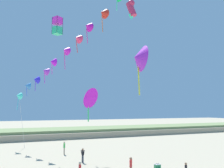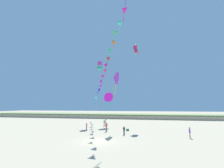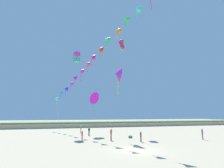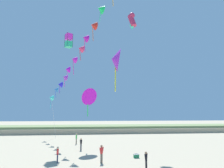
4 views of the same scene
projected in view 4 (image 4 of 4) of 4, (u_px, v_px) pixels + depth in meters
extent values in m
cube|color=tan|center=(96.00, 130.00, 52.50)|extent=(120.00, 11.95, 1.18)
cube|color=#7A8E56|center=(96.00, 127.00, 52.62)|extent=(120.00, 10.16, 0.68)
cylinder|color=black|center=(147.00, 165.00, 17.54)|extent=(0.11, 0.11, 0.75)
cylinder|color=black|center=(146.00, 165.00, 17.44)|extent=(0.11, 0.11, 0.75)
cylinder|color=black|center=(146.00, 157.00, 17.59)|extent=(0.20, 0.20, 0.53)
cylinder|color=black|center=(147.00, 156.00, 17.72)|extent=(0.18, 0.18, 0.50)
cylinder|color=black|center=(145.00, 157.00, 17.46)|extent=(0.18, 0.18, 0.50)
sphere|color=#9E7051|center=(146.00, 153.00, 17.64)|extent=(0.20, 0.20, 0.20)
cylinder|color=#726656|center=(102.00, 158.00, 19.65)|extent=(0.13, 0.13, 0.87)
cylinder|color=#726656|center=(101.00, 159.00, 19.53)|extent=(0.13, 0.13, 0.87)
cylinder|color=red|center=(102.00, 151.00, 19.70)|extent=(0.23, 0.23, 0.62)
cylinder|color=red|center=(103.00, 150.00, 19.86)|extent=(0.21, 0.21, 0.59)
cylinder|color=red|center=(100.00, 150.00, 19.55)|extent=(0.21, 0.21, 0.59)
sphere|color=#9E7051|center=(102.00, 146.00, 19.76)|extent=(0.24, 0.24, 0.24)
cylinder|color=#474C56|center=(81.00, 147.00, 26.44)|extent=(0.11, 0.11, 0.78)
cylinder|color=#474C56|center=(81.00, 147.00, 26.34)|extent=(0.11, 0.11, 0.78)
cylinder|color=black|center=(81.00, 142.00, 26.49)|extent=(0.21, 0.21, 0.56)
cylinder|color=black|center=(80.00, 142.00, 26.63)|extent=(0.17, 0.20, 0.53)
cylinder|color=black|center=(82.00, 142.00, 26.36)|extent=(0.17, 0.20, 0.53)
sphere|color=#9E7051|center=(81.00, 139.00, 26.55)|extent=(0.21, 0.21, 0.21)
cylinder|color=#726656|center=(76.00, 142.00, 31.63)|extent=(0.12, 0.12, 0.84)
cylinder|color=#726656|center=(76.00, 141.00, 31.77)|extent=(0.12, 0.12, 0.84)
cylinder|color=green|center=(76.00, 137.00, 31.80)|extent=(0.22, 0.22, 0.60)
cylinder|color=green|center=(76.00, 137.00, 31.62)|extent=(0.13, 0.21, 0.57)
cylinder|color=green|center=(77.00, 136.00, 32.00)|extent=(0.13, 0.21, 0.57)
sphere|color=beige|center=(76.00, 134.00, 31.87)|extent=(0.23, 0.23, 0.23)
cylinder|color=#282D4C|center=(57.00, 159.00, 19.81)|extent=(0.11, 0.11, 0.78)
cylinder|color=#282D4C|center=(57.00, 159.00, 19.67)|extent=(0.11, 0.11, 0.78)
cylinder|color=red|center=(58.00, 152.00, 19.84)|extent=(0.21, 0.21, 0.55)
cylinder|color=red|center=(58.00, 151.00, 20.02)|extent=(0.08, 0.19, 0.52)
cylinder|color=red|center=(57.00, 152.00, 19.67)|extent=(0.08, 0.19, 0.52)
sphere|color=beige|center=(58.00, 148.00, 19.89)|extent=(0.21, 0.21, 0.21)
cone|color=#43ECD9|center=(51.00, 98.00, 40.08)|extent=(1.30, 1.38, 1.18)
cylinder|color=#39CFE5|center=(51.00, 104.00, 40.03)|extent=(0.25, 0.10, 2.00)
cone|color=#3883D3|center=(56.00, 90.00, 38.65)|extent=(1.10, 1.29, 1.17)
cylinder|color=blue|center=(55.00, 94.00, 38.65)|extent=(0.21, 0.21, 1.32)
cone|color=#2C27EA|center=(60.00, 85.00, 36.85)|extent=(1.15, 1.31, 1.12)
cylinder|color=#6639E5|center=(60.00, 90.00, 36.84)|extent=(0.09, 0.08, 1.41)
cone|color=#AA39D4|center=(65.00, 77.00, 35.25)|extent=(1.29, 1.38, 1.23)
cylinder|color=#E039E5|center=(64.00, 83.00, 35.23)|extent=(0.16, 0.12, 1.51)
cone|color=#BB16E2|center=(68.00, 69.00, 33.38)|extent=(1.04, 1.28, 1.11)
cylinder|color=#E539DD|center=(67.00, 75.00, 33.37)|extent=(0.13, 0.13, 1.42)
cone|color=#D222CC|center=(74.00, 59.00, 31.23)|extent=(1.30, 1.38, 1.19)
cylinder|color=#E539B6|center=(73.00, 68.00, 31.17)|extent=(0.21, 0.09, 2.17)
cone|color=#EF3467|center=(81.00, 49.00, 29.81)|extent=(1.23, 1.35, 1.17)
cylinder|color=#E5393E|center=(80.00, 55.00, 29.79)|extent=(0.24, 0.21, 1.55)
cone|color=#C015B0|center=(85.00, 38.00, 28.10)|extent=(1.23, 1.35, 1.17)
cylinder|color=#E539AB|center=(85.00, 46.00, 28.07)|extent=(0.18, 0.28, 1.79)
cone|color=red|center=(94.00, 25.00, 26.31)|extent=(1.13, 1.31, 1.12)
cylinder|color=orange|center=(93.00, 34.00, 26.26)|extent=(0.17, 0.17, 1.90)
cone|color=#16D55D|center=(101.00, 9.00, 24.49)|extent=(1.20, 1.32, 1.22)
cylinder|color=#39E5A2|center=(100.00, 17.00, 24.48)|extent=(0.18, 0.23, 1.39)
cylinder|color=gold|center=(113.00, 1.00, 22.73)|extent=(0.16, 0.10, 1.32)
cylinder|color=silver|center=(54.00, 117.00, 39.71)|extent=(1.14, 0.23, 8.09)
cone|color=#CD14D2|center=(88.00, 96.00, 28.19)|extent=(2.90, 2.63, 2.58)
cone|color=#2DE55D|center=(88.00, 96.00, 28.19)|extent=(1.62, 1.49, 1.44)
cylinder|color=#2DE55D|center=(88.00, 107.00, 27.95)|extent=(0.15, 0.18, 2.48)
cube|color=#2AC788|center=(69.00, 44.00, 32.24)|extent=(1.31, 1.31, 0.94)
cube|color=#E52DCA|center=(69.00, 37.00, 32.43)|extent=(1.31, 1.31, 0.94)
cylinder|color=black|center=(73.00, 40.00, 32.26)|extent=(0.04, 0.04, 2.25)
cylinder|color=black|center=(70.00, 42.00, 33.00)|extent=(0.04, 0.04, 2.25)
cylinder|color=black|center=(65.00, 41.00, 32.41)|extent=(0.04, 0.04, 2.25)
cylinder|color=black|center=(67.00, 39.00, 31.67)|extent=(0.04, 0.04, 2.25)
cone|color=#AD2BD1|center=(115.00, 60.00, 22.50)|extent=(1.55, 2.78, 2.76)
cone|color=yellow|center=(115.00, 59.00, 22.50)|extent=(0.91, 1.54, 1.52)
cylinder|color=yellow|center=(115.00, 77.00, 22.20)|extent=(0.21, 0.46, 3.26)
cylinder|color=#C42B54|center=(132.00, 21.00, 33.46)|extent=(1.75, 1.80, 2.32)
sphere|color=#C42B54|center=(132.00, 15.00, 33.60)|extent=(0.97, 0.97, 0.97)
cone|color=#2DE5AD|center=(132.00, 27.00, 33.29)|extent=(1.17, 1.17, 0.74)
sphere|color=black|center=(132.00, 14.00, 33.64)|extent=(0.20, 0.20, 0.20)
cube|color=#23844C|center=(136.00, 156.00, 21.91)|extent=(0.56, 0.40, 0.36)
cube|color=silver|center=(136.00, 154.00, 21.94)|extent=(0.58, 0.41, 0.06)
cylinder|color=black|center=(136.00, 154.00, 21.95)|extent=(0.45, 0.03, 0.03)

